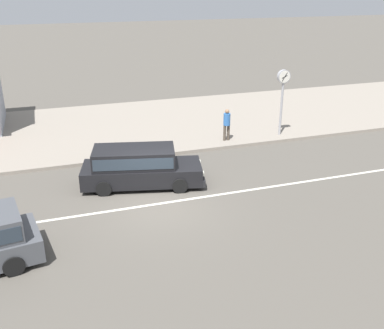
{
  "coord_description": "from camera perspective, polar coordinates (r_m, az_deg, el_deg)",
  "views": [
    {
      "loc": [
        -3.46,
        -14.35,
        7.59
      ],
      "look_at": [
        1.83,
        1.38,
        0.8
      ],
      "focal_mm": 42.0,
      "sensor_mm": 36.0,
      "label": 1
    }
  ],
  "objects": [
    {
      "name": "ground_plane",
      "position": [
        16.6,
        -4.51,
        -5.03
      ],
      "size": [
        160.0,
        160.0,
        0.0
      ],
      "primitive_type": "plane",
      "color": "#544F47"
    },
    {
      "name": "lane_centre_stripe",
      "position": [
        16.6,
        -4.51,
        -5.03
      ],
      "size": [
        50.4,
        0.14,
        0.01
      ],
      "primitive_type": "cube",
      "color": "silver",
      "rests_on": "ground"
    },
    {
      "name": "kerb_strip",
      "position": [
        25.34,
        -9.94,
        4.66
      ],
      "size": [
        68.0,
        10.0,
        0.15
      ],
      "primitive_type": "cube",
      "color": "gray",
      "rests_on": "ground"
    },
    {
      "name": "minivan_black_2",
      "position": [
        17.84,
        -6.81,
        -0.13
      ],
      "size": [
        5.06,
        2.79,
        1.56
      ],
      "color": "black",
      "rests_on": "ground"
    },
    {
      "name": "street_clock",
      "position": [
        23.32,
        11.47,
        9.7
      ],
      "size": [
        0.68,
        0.22,
        3.38
      ],
      "color": "#9E9EA3",
      "rests_on": "kerb_strip"
    },
    {
      "name": "pedestrian_near_clock",
      "position": [
        22.48,
        4.44,
        5.35
      ],
      "size": [
        0.34,
        0.34,
        1.6
      ],
      "color": "#4C4238",
      "rests_on": "kerb_strip"
    }
  ]
}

